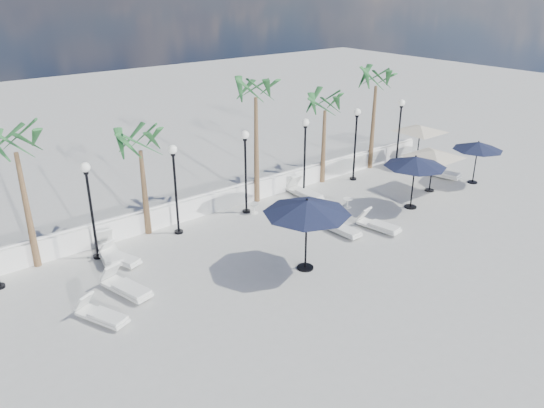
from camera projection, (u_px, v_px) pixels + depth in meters
ground at (349, 268)px, 19.61m from camera, size 100.00×100.00×0.00m
balustrade at (234, 196)px, 24.87m from camera, size 26.00×0.30×1.01m
lamppost_1 at (90, 198)px, 19.37m from camera, size 0.36×0.36×3.84m
lamppost_2 at (175, 177)px, 21.36m from camera, size 0.36×0.36×3.84m
lamppost_3 at (245, 160)px, 23.35m from camera, size 0.36×0.36×3.84m
lamppost_4 at (305, 146)px, 25.34m from camera, size 0.36×0.36×3.84m
lamppost_5 at (356, 134)px, 27.33m from camera, size 0.36×0.36×3.84m
lamppost_6 at (400, 124)px, 29.32m from camera, size 0.36×0.36×3.84m
palm_0 at (15, 149)px, 18.02m from camera, size 2.60×2.60×5.50m
palm_1 at (140, 147)px, 20.88m from camera, size 2.60×2.60×4.70m
palm_2 at (256, 95)px, 23.59m from camera, size 2.60×2.60×6.10m
palm_3 at (325, 108)px, 26.49m from camera, size 2.60×2.60×4.90m
palm_4 at (376, 84)px, 28.29m from camera, size 2.60×2.60×5.70m
lounger_0 at (101, 314)px, 16.49m from camera, size 1.26×1.90×0.68m
lounger_1 at (126, 286)px, 17.94m from camera, size 1.16×2.15×0.77m
lounger_2 at (109, 251)px, 20.23m from camera, size 1.08×2.23×0.80m
lounger_3 at (120, 257)px, 19.92m from camera, size 1.12×1.85×0.66m
lounger_4 at (341, 228)px, 22.23m from camera, size 0.73×1.91×0.70m
lounger_5 at (378, 224)px, 22.53m from camera, size 0.94×2.00×0.72m
lounger_6 at (305, 192)px, 25.91m from camera, size 0.79×2.19×0.81m
lounger_7 at (440, 172)px, 28.57m from camera, size 1.16×2.20×0.79m
side_table_1 at (254, 207)px, 24.12m from camera, size 0.48×0.48×0.47m
side_table_2 at (348, 202)px, 24.75m from camera, size 0.45×0.45×0.44m
parasol_navy_left at (307, 207)px, 18.62m from camera, size 3.17×3.17×2.80m
parasol_navy_mid at (415, 162)px, 23.96m from camera, size 2.85×2.85×2.56m
parasol_navy_right at (478, 146)px, 27.09m from camera, size 2.54×2.54×2.28m
parasol_cream_sq_a at (434, 151)px, 25.99m from camera, size 4.63×4.63×2.27m
parasol_cream_sq_b at (421, 126)px, 30.08m from camera, size 4.73×4.73×2.37m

